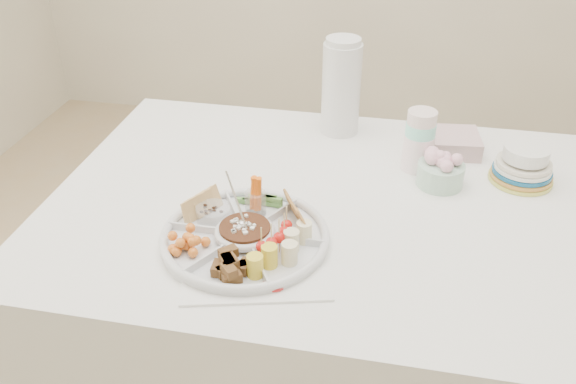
% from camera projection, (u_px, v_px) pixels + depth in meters
% --- Properties ---
extents(dining_table, '(1.52, 1.02, 0.76)m').
position_uv_depth(dining_table, '(341.00, 313.00, 1.75)').
color(dining_table, white).
rests_on(dining_table, floor).
extents(party_tray, '(0.38, 0.38, 0.04)m').
position_uv_depth(party_tray, '(245.00, 235.00, 1.39)').
color(party_tray, white).
rests_on(party_tray, dining_table).
extents(bean_dip, '(0.12, 0.12, 0.04)m').
position_uv_depth(bean_dip, '(245.00, 232.00, 1.39)').
color(bean_dip, '#391A0C').
rests_on(bean_dip, party_tray).
extents(tortillas, '(0.10, 0.10, 0.06)m').
position_uv_depth(tortillas, '(299.00, 217.00, 1.41)').
color(tortillas, '#A75F28').
rests_on(tortillas, party_tray).
extents(carrot_cucumber, '(0.10, 0.10, 0.09)m').
position_uv_depth(carrot_cucumber, '(258.00, 190.00, 1.47)').
color(carrot_cucumber, orange).
rests_on(carrot_cucumber, party_tray).
extents(pita_raisins, '(0.11, 0.11, 0.06)m').
position_uv_depth(pita_raisins, '(206.00, 206.00, 1.45)').
color(pita_raisins, tan).
rests_on(pita_raisins, party_tray).
extents(cherries, '(0.10, 0.10, 0.04)m').
position_uv_depth(cherries, '(188.00, 241.00, 1.35)').
color(cherries, orange).
rests_on(cherries, party_tray).
extents(granola_chunks, '(0.10, 0.10, 0.05)m').
position_uv_depth(granola_chunks, '(229.00, 266.00, 1.27)').
color(granola_chunks, '#3F311B').
rests_on(granola_chunks, party_tray).
extents(banana_tomato, '(0.11, 0.11, 0.09)m').
position_uv_depth(banana_tomato, '(288.00, 245.00, 1.30)').
color(banana_tomato, '#FBE95F').
rests_on(banana_tomato, party_tray).
extents(cup_stack, '(0.10, 0.10, 0.23)m').
position_uv_depth(cup_stack, '(421.00, 131.00, 1.63)').
color(cup_stack, silver).
rests_on(cup_stack, dining_table).
extents(thermos, '(0.14, 0.14, 0.30)m').
position_uv_depth(thermos, '(341.00, 86.00, 1.80)').
color(thermos, silver).
rests_on(thermos, dining_table).
extents(flower_bowl, '(0.16, 0.16, 0.09)m').
position_uv_depth(flower_bowl, '(441.00, 169.00, 1.59)').
color(flower_bowl, silver).
rests_on(flower_bowl, dining_table).
extents(napkin_stack, '(0.18, 0.16, 0.05)m').
position_uv_depth(napkin_stack, '(450.00, 143.00, 1.76)').
color(napkin_stack, '#CCA5A8').
rests_on(napkin_stack, dining_table).
extents(plate_stack, '(0.18, 0.18, 0.11)m').
position_uv_depth(plate_stack, '(524.00, 163.00, 1.60)').
color(plate_stack, gold).
rests_on(plate_stack, dining_table).
extents(placemat, '(0.33, 0.18, 0.01)m').
position_uv_depth(placemat, '(257.00, 286.00, 1.27)').
color(placemat, white).
rests_on(placemat, dining_table).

